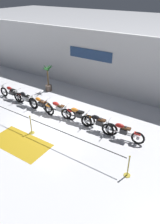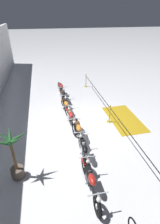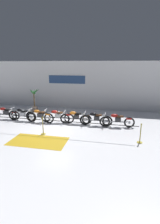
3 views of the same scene
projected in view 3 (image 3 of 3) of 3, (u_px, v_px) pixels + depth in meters
ground_plane at (55, 126)px, 11.52m from camera, size 120.00×120.00×0.00m
back_wall at (73, 85)px, 15.79m from camera, size 28.00×0.29×4.20m
motorcycle_red_0 at (5, 113)px, 12.84m from camera, size 2.29×0.62×0.92m
motorcycle_black_1 at (22, 115)px, 12.44m from camera, size 2.24×0.62×0.92m
motorcycle_orange_2 at (39, 116)px, 12.10m from camera, size 2.14×0.62×0.94m
motorcycle_red_3 at (57, 116)px, 12.02m from camera, size 2.37×0.62×0.93m
motorcycle_orange_4 at (76, 117)px, 11.81m from camera, size 2.17×0.62×0.91m
motorcycle_black_5 at (96, 119)px, 11.47m from camera, size 2.17×0.62×0.92m
motorcycle_red_6 at (117, 120)px, 11.19m from camera, size 2.24×0.62×0.92m
potted_palm_left_of_row at (34, 100)px, 14.76m from camera, size 0.99×1.15×2.01m
stanchion_far_left at (22, 121)px, 10.22m from camera, size 10.49×0.28×1.05m
stanchion_mid_left at (43, 128)px, 10.06m from camera, size 0.28×0.28×1.05m
stanchion_mid_right at (140, 136)px, 8.96m from camera, size 0.28×0.28×1.05m
floor_banner at (38, 141)px, 9.23m from camera, size 3.04×1.63×0.01m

